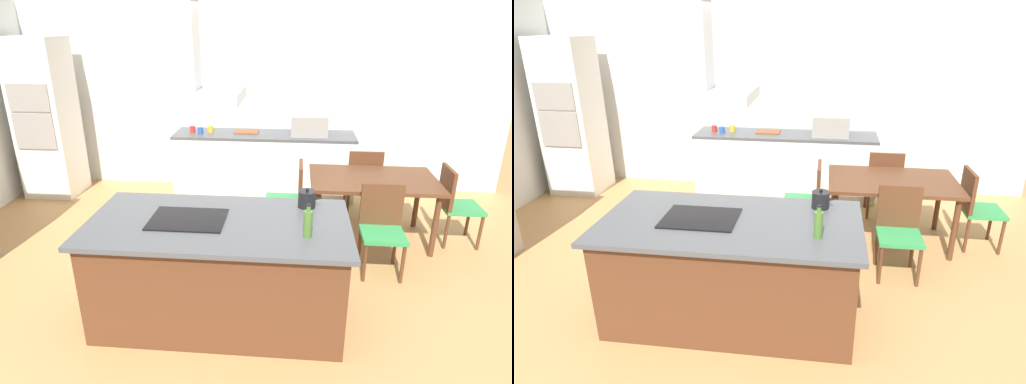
% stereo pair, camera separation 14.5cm
% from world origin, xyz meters
% --- Properties ---
extents(ground, '(16.00, 16.00, 0.00)m').
position_xyz_m(ground, '(0.00, 1.50, 0.00)').
color(ground, tan).
extents(wall_back, '(7.20, 0.10, 2.70)m').
position_xyz_m(wall_back, '(0.00, 3.25, 1.35)').
color(wall_back, white).
rests_on(wall_back, ground).
extents(kitchen_island, '(2.09, 1.07, 0.90)m').
position_xyz_m(kitchen_island, '(0.00, 0.00, 0.45)').
color(kitchen_island, '#59331E').
rests_on(kitchen_island, ground).
extents(cooktop, '(0.60, 0.44, 0.01)m').
position_xyz_m(cooktop, '(-0.25, 0.00, 0.91)').
color(cooktop, black).
rests_on(cooktop, kitchen_island).
extents(tea_kettle, '(0.20, 0.15, 0.17)m').
position_xyz_m(tea_kettle, '(0.71, 0.35, 0.97)').
color(tea_kettle, black).
rests_on(tea_kettle, kitchen_island).
extents(olive_oil_bottle, '(0.07, 0.07, 0.26)m').
position_xyz_m(olive_oil_bottle, '(0.70, -0.20, 1.01)').
color(olive_oil_bottle, '#47722D').
rests_on(olive_oil_bottle, kitchen_island).
extents(back_counter, '(2.56, 0.62, 0.90)m').
position_xyz_m(back_counter, '(0.16, 2.88, 0.45)').
color(back_counter, white).
rests_on(back_counter, ground).
extents(countertop_microwave, '(0.50, 0.38, 0.28)m').
position_xyz_m(countertop_microwave, '(0.78, 2.88, 1.04)').
color(countertop_microwave, '#9E9993').
rests_on(countertop_microwave, back_counter).
extents(coffee_mug_red, '(0.08, 0.08, 0.09)m').
position_xyz_m(coffee_mug_red, '(-0.87, 2.87, 0.95)').
color(coffee_mug_red, red).
rests_on(coffee_mug_red, back_counter).
extents(coffee_mug_blue, '(0.08, 0.08, 0.09)m').
position_xyz_m(coffee_mug_blue, '(-0.74, 2.81, 0.95)').
color(coffee_mug_blue, '#2D56B2').
rests_on(coffee_mug_blue, back_counter).
extents(coffee_mug_yellow, '(0.08, 0.08, 0.09)m').
position_xyz_m(coffee_mug_yellow, '(-0.61, 2.91, 0.95)').
color(coffee_mug_yellow, gold).
rests_on(coffee_mug_yellow, back_counter).
extents(cutting_board, '(0.34, 0.24, 0.02)m').
position_xyz_m(cutting_board, '(-0.10, 2.93, 0.91)').
color(cutting_board, brown).
rests_on(cutting_board, back_counter).
extents(wall_oven_stack, '(0.70, 0.66, 2.20)m').
position_xyz_m(wall_oven_stack, '(-2.90, 2.65, 1.10)').
color(wall_oven_stack, white).
rests_on(wall_oven_stack, ground).
extents(dining_table, '(1.40, 0.90, 0.75)m').
position_xyz_m(dining_table, '(1.48, 1.57, 0.67)').
color(dining_table, '#59331E').
rests_on(dining_table, ground).
extents(chair_at_right_end, '(0.42, 0.42, 0.89)m').
position_xyz_m(chair_at_right_end, '(2.39, 1.57, 0.51)').
color(chair_at_right_end, '#33934C').
rests_on(chair_at_right_end, ground).
extents(chair_facing_island, '(0.42, 0.42, 0.89)m').
position_xyz_m(chair_facing_island, '(1.48, 0.90, 0.51)').
color(chair_facing_island, '#33934C').
rests_on(chair_facing_island, ground).
extents(chair_at_left_end, '(0.42, 0.42, 0.89)m').
position_xyz_m(chair_at_left_end, '(0.56, 1.57, 0.51)').
color(chair_at_left_end, '#33934C').
rests_on(chair_at_left_end, ground).
extents(chair_facing_back_wall, '(0.42, 0.42, 0.89)m').
position_xyz_m(chair_facing_back_wall, '(1.48, 2.23, 0.51)').
color(chair_facing_back_wall, '#33934C').
rests_on(chair_facing_back_wall, ground).
extents(range_hood, '(0.90, 0.55, 0.78)m').
position_xyz_m(range_hood, '(-0.25, 0.00, 2.10)').
color(range_hood, '#ADADB2').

